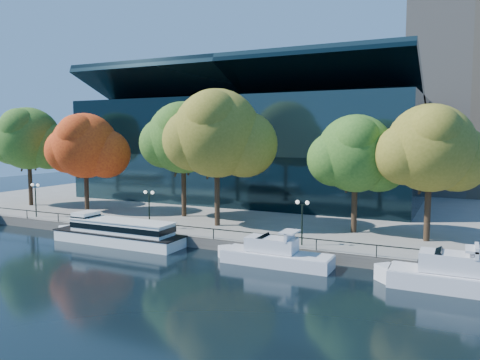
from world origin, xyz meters
The scene contains 16 objects.
ground centered at (0.00, 0.00, 0.00)m, with size 160.00×160.00×0.00m, color black.
promenade centered at (0.00, 36.38, 0.50)m, with size 90.00×67.08×1.00m.
railing centered at (0.00, 3.25, 1.94)m, with size 88.20×0.08×0.99m.
convention_building centered at (-4.00, 31.79, 8.51)m, with size 50.00×24.57×21.43m.
tour_boat centered at (-5.00, 1.12, 1.24)m, with size 15.39×3.43×2.92m.
cruiser_near centered at (11.93, 0.79, 0.93)m, with size 10.30×2.65×2.98m.
cruiser_far centered at (25.56, 0.21, 1.07)m, with size 10.28×2.85×3.36m.
tree_0 centered at (-28.16, 10.85, 10.11)m, with size 10.71×8.78×13.58m.
tree_1 centered at (-17.11, 10.08, 9.24)m, with size 10.28×8.43×12.54m.
tree_2 centered at (-4.02, 12.52, 10.28)m, with size 10.68×8.76×13.74m.
tree_3 centered at (2.35, 9.19, 10.76)m, with size 11.85×9.71×14.70m.
tree_4 centered at (16.46, 12.00, 8.79)m, with size 9.67×7.93×11.83m.
tree_5 centered at (23.38, 11.07, 9.44)m, with size 10.06×8.25×12.64m.
lamp_0 centered at (-19.92, 4.50, 3.98)m, with size 1.26×0.36×4.03m.
lamp_1 centered at (-3.32, 4.50, 3.98)m, with size 1.26×0.36×4.03m.
lamp_2 centered at (13.30, 4.50, 3.98)m, with size 1.26×0.36×4.03m.
Camera 1 is at (26.04, -34.80, 10.83)m, focal length 35.00 mm.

